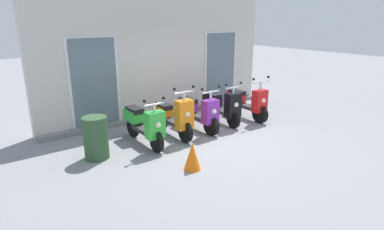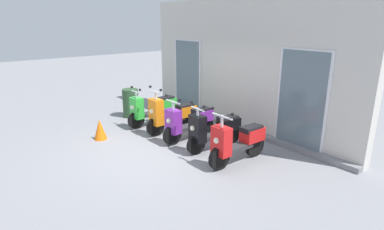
% 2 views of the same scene
% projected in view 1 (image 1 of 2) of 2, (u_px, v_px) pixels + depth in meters
% --- Properties ---
extents(ground_plane, '(40.00, 40.00, 0.00)m').
position_uv_depth(ground_plane, '(222.00, 140.00, 7.53)').
color(ground_plane, gray).
extents(storefront_facade, '(7.03, 0.50, 3.44)m').
position_uv_depth(storefront_facade, '(162.00, 57.00, 9.05)').
color(storefront_facade, beige).
rests_on(storefront_facade, ground_plane).
extents(scooter_green, '(0.51, 1.61, 1.17)m').
position_uv_depth(scooter_green, '(144.00, 123.00, 7.12)').
color(scooter_green, black).
rests_on(scooter_green, ground_plane).
extents(scooter_orange, '(0.57, 1.59, 1.29)m').
position_uv_depth(scooter_orange, '(173.00, 116.00, 7.64)').
color(scooter_orange, black).
rests_on(scooter_orange, ground_plane).
extents(scooter_purple, '(0.59, 1.54, 1.19)m').
position_uv_depth(scooter_purple, '(198.00, 112.00, 8.06)').
color(scooter_purple, black).
rests_on(scooter_purple, ground_plane).
extents(scooter_black, '(0.53, 1.51, 1.18)m').
position_uv_depth(scooter_black, '(222.00, 105.00, 8.58)').
color(scooter_black, black).
rests_on(scooter_black, ground_plane).
extents(scooter_red, '(0.61, 1.55, 1.25)m').
position_uv_depth(scooter_red, '(247.00, 102.00, 8.97)').
color(scooter_red, black).
rests_on(scooter_red, ground_plane).
extents(trash_bin, '(0.48, 0.48, 0.86)m').
position_uv_depth(trash_bin, '(96.00, 138.00, 6.43)').
color(trash_bin, '#2D4C2D').
rests_on(trash_bin, ground_plane).
extents(traffic_cone, '(0.32, 0.32, 0.52)m').
position_uv_depth(traffic_cone, '(192.00, 156.00, 5.99)').
color(traffic_cone, orange).
rests_on(traffic_cone, ground_plane).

